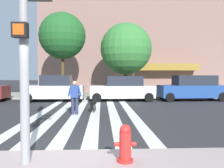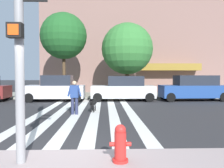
{
  "view_description": "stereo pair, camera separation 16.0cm",
  "coord_description": "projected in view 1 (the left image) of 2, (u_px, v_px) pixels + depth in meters",
  "views": [
    {
      "loc": [
        0.87,
        -5.43,
        1.91
      ],
      "look_at": [
        1.41,
        6.86,
        1.44
      ],
      "focal_mm": 37.17,
      "sensor_mm": 36.0,
      "label": 1
    },
    {
      "loc": [
        1.03,
        -5.43,
        1.91
      ],
      "look_at": [
        1.41,
        6.86,
        1.44
      ],
      "focal_mm": 37.17,
      "sensor_mm": 36.0,
      "label": 2
    }
  ],
  "objects": [
    {
      "name": "crosswalk_stripes",
      "position": [
        87.0,
        112.0,
        11.97
      ],
      "size": [
        4.95,
        12.44,
        0.01
      ],
      "color": "silver",
      "rests_on": "ground_plane"
    },
    {
      "name": "parked_car_behind_first",
      "position": [
        55.0,
        89.0,
        17.05
      ],
      "size": [
        4.29,
        2.03,
        1.91
      ],
      "color": "silver",
      "rests_on": "ground_plane"
    },
    {
      "name": "street_tree_middle",
      "position": [
        126.0,
        49.0,
        19.98
      ],
      "size": [
        4.42,
        4.42,
        6.25
      ],
      "color": "#4C3823",
      "rests_on": "sidewalk_far"
    },
    {
      "name": "pedestrian_dog_walker",
      "position": [
        75.0,
        95.0,
        11.21
      ],
      "size": [
        0.71,
        0.28,
        1.64
      ],
      "color": "#282D4C",
      "rests_on": "ground_plane"
    },
    {
      "name": "parked_car_third_in_line",
      "position": [
        123.0,
        89.0,
        17.27
      ],
      "size": [
        4.68,
        1.9,
        1.85
      ],
      "color": "silver",
      "rests_on": "ground_plane"
    },
    {
      "name": "dog_on_leash",
      "position": [
        93.0,
        103.0,
        12.17
      ],
      "size": [
        0.33,
        1.14,
        0.65
      ],
      "color": "black",
      "rests_on": "ground_plane"
    },
    {
      "name": "street_tree_nearest",
      "position": [
        62.0,
        36.0,
        19.35
      ],
      "size": [
        3.88,
        3.88,
        6.99
      ],
      "color": "#4C3823",
      "rests_on": "sidewalk_far"
    },
    {
      "name": "pedestrian_bystander",
      "position": [
        182.0,
        85.0,
        19.52
      ],
      "size": [
        0.51,
        0.6,
        1.64
      ],
      "color": "#282D4C",
      "rests_on": "sidewalk_far"
    },
    {
      "name": "parked_car_fourth_in_line",
      "position": [
        192.0,
        88.0,
        17.5
      ],
      "size": [
        4.94,
        2.03,
        1.9
      ],
      "color": "navy",
      "rests_on": "ground_plane"
    },
    {
      "name": "sidewalk_far",
      "position": [
        92.0,
        95.0,
        21.46
      ],
      "size": [
        80.0,
        6.0,
        0.15
      ],
      "primitive_type": "cube",
      "color": "gray",
      "rests_on": "ground_plane"
    },
    {
      "name": "fire_hydrant",
      "position": [
        125.0,
        144.0,
        4.68
      ],
      "size": [
        0.44,
        0.32,
        0.76
      ],
      "color": "red",
      "rests_on": "sidewalk_near"
    },
    {
      "name": "ground_plane",
      "position": [
        85.0,
        112.0,
        11.96
      ],
      "size": [
        160.0,
        160.0,
        0.0
      ],
      "primitive_type": "plane",
      "color": "#2B2B2D"
    }
  ]
}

